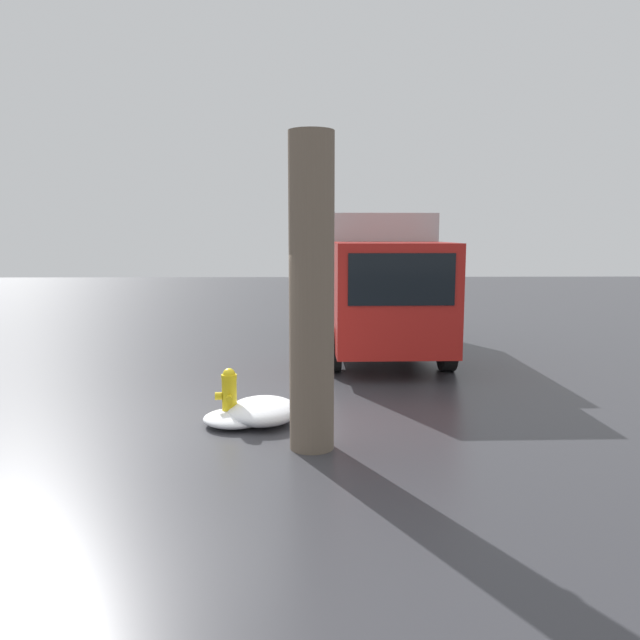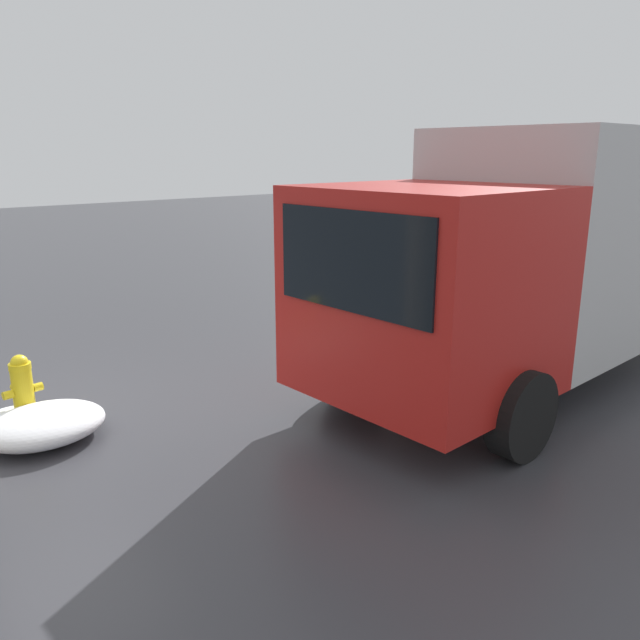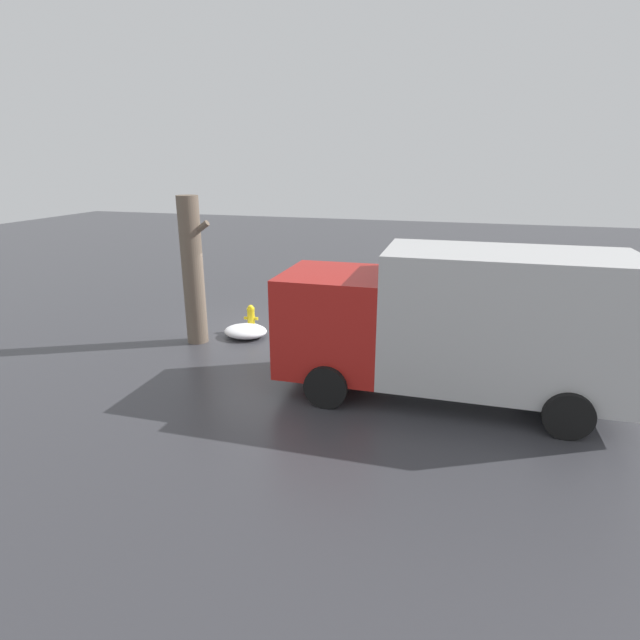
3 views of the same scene
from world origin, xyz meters
name	(u,v)px [view 3 (image 3 of 3)]	position (x,y,z in m)	size (l,w,h in m)	color
ground_plane	(252,331)	(0.00, 0.00, 0.00)	(60.00, 60.00, 0.00)	#38383D
fire_hydrant	(251,318)	(0.00, 0.00, 0.42)	(0.43, 0.33, 0.82)	yellow
tree_trunk	(193,271)	(-1.10, -1.20, 2.02)	(0.87, 0.57, 4.00)	#6B5B4C
delivery_truck	(455,321)	(5.81, -2.79, 1.71)	(6.98, 2.64, 3.18)	red
snow_pile_by_hydrant	(246,331)	(0.03, -0.49, 0.17)	(1.25, 1.06, 0.34)	white
snow_pile_curbside	(247,329)	(-0.11, -0.09, 0.10)	(0.87, 0.92, 0.20)	white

